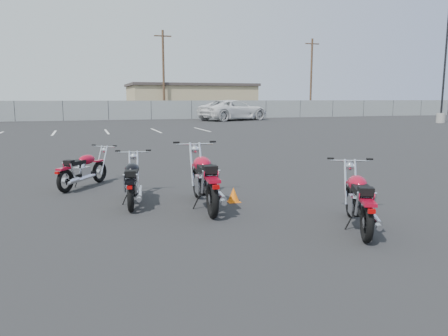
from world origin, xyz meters
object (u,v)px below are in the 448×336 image
object	(u,v)px
motorcycle_front_red	(83,170)
motorcycle_rear_red	(359,200)
motorcycle_second_black	(133,182)
motorcycle_third_red	(205,180)
white_van	(234,104)

from	to	relation	value
motorcycle_front_red	motorcycle_rear_red	world-z (taller)	motorcycle_rear_red
motorcycle_second_black	motorcycle_third_red	world-z (taller)	motorcycle_third_red
motorcycle_second_black	motorcycle_rear_red	xyz separation A→B (m)	(3.15, -2.74, 0.02)
motorcycle_front_red	motorcycle_third_red	size ratio (longest dim) A/B	0.71
motorcycle_second_black	motorcycle_third_red	bearing A→B (deg)	-29.41
motorcycle_front_red	motorcycle_rear_red	distance (m)	6.17
motorcycle_front_red	motorcycle_third_red	xyz separation A→B (m)	(2.13, -2.62, 0.11)
motorcycle_third_red	motorcycle_rear_red	size ratio (longest dim) A/B	1.19
motorcycle_front_red	motorcycle_rear_red	bearing A→B (deg)	-49.10
motorcycle_second_black	white_van	distance (m)	32.57
motorcycle_second_black	motorcycle_third_red	size ratio (longest dim) A/B	0.83
motorcycle_second_black	white_van	world-z (taller)	white_van
motorcycle_rear_red	motorcycle_front_red	bearing A→B (deg)	130.90
motorcycle_third_red	white_van	bearing A→B (deg)	69.81
white_van	motorcycle_second_black	bearing A→B (deg)	136.48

